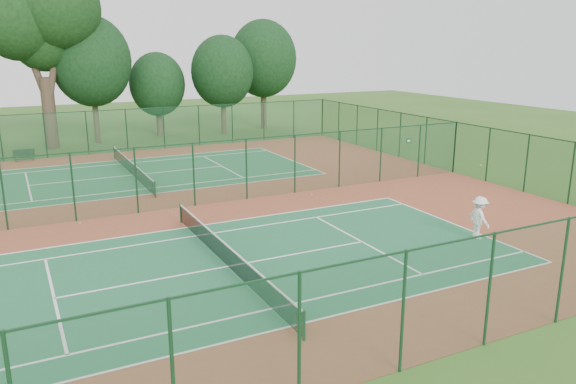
# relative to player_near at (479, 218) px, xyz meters

# --- Properties ---
(ground) EXTENTS (120.00, 120.00, 0.00)m
(ground) POSITION_rel_player_near_xyz_m (-11.38, 10.95, -0.99)
(ground) COLOR #315B1C
(ground) RESTS_ON ground
(red_pad) EXTENTS (40.00, 36.00, 0.01)m
(red_pad) POSITION_rel_player_near_xyz_m (-11.38, 10.95, -0.99)
(red_pad) COLOR brown
(red_pad) RESTS_ON ground
(court_near) EXTENTS (23.77, 10.97, 0.01)m
(court_near) POSITION_rel_player_near_xyz_m (-11.38, 1.95, -0.98)
(court_near) COLOR #1F633C
(court_near) RESTS_ON red_pad
(court_far) EXTENTS (23.77, 10.97, 0.01)m
(court_far) POSITION_rel_player_near_xyz_m (-11.38, 19.95, -0.98)
(court_far) COLOR #1F6337
(court_far) RESTS_ON red_pad
(fence_north) EXTENTS (40.00, 0.09, 3.50)m
(fence_north) POSITION_rel_player_near_xyz_m (-11.38, 28.95, 0.77)
(fence_north) COLOR #1B5130
(fence_north) RESTS_ON ground
(fence_south) EXTENTS (40.00, 0.09, 3.50)m
(fence_south) POSITION_rel_player_near_xyz_m (-11.38, -7.05, 0.77)
(fence_south) COLOR #174628
(fence_south) RESTS_ON ground
(fence_east) EXTENTS (0.09, 36.00, 3.50)m
(fence_east) POSITION_rel_player_near_xyz_m (8.62, 10.95, 0.77)
(fence_east) COLOR #1B532D
(fence_east) RESTS_ON ground
(fence_divider) EXTENTS (40.00, 0.09, 3.50)m
(fence_divider) POSITION_rel_player_near_xyz_m (-11.38, 10.95, 0.77)
(fence_divider) COLOR #174525
(fence_divider) RESTS_ON ground
(tennis_net_near) EXTENTS (0.10, 12.90, 0.97)m
(tennis_net_near) POSITION_rel_player_near_xyz_m (-11.38, 1.95, -0.45)
(tennis_net_near) COLOR #153A22
(tennis_net_near) RESTS_ON ground
(tennis_net_far) EXTENTS (0.10, 12.90, 0.97)m
(tennis_net_far) POSITION_rel_player_near_xyz_m (-11.38, 19.95, -0.45)
(tennis_net_far) COLOR #153A21
(tennis_net_far) RESTS_ON ground
(player_near) EXTENTS (0.87, 1.34, 1.95)m
(player_near) POSITION_rel_player_near_xyz_m (0.00, 0.00, 0.00)
(player_near) COLOR white
(player_near) RESTS_ON court_near
(bench) EXTENTS (1.49, 0.43, 0.92)m
(bench) POSITION_rel_player_near_xyz_m (-17.64, 28.45, -0.51)
(bench) COLOR black
(bench) RESTS_ON red_pad
(stray_ball_a) EXTENTS (0.07, 0.07, 0.07)m
(stray_ball_a) POSITION_rel_player_near_xyz_m (-11.35, 10.07, -0.95)
(stray_ball_a) COLOR #CFD230
(stray_ball_a) RESTS_ON red_pad
(stray_ball_b) EXTENTS (0.07, 0.07, 0.07)m
(stray_ball_b) POSITION_rel_player_near_xyz_m (-3.04, 10.04, -0.95)
(stray_ball_b) COLOR yellow
(stray_ball_b) RESTS_ON red_pad
(stray_ball_c) EXTENTS (0.07, 0.07, 0.07)m
(stray_ball_c) POSITION_rel_player_near_xyz_m (-15.89, 10.39, -0.95)
(stray_ball_c) COLOR yellow
(stray_ball_c) RESTS_ON red_pad
(big_tree) EXTENTS (9.58, 7.02, 14.72)m
(big_tree) POSITION_rel_player_near_xyz_m (-15.13, 33.54, 9.43)
(big_tree) COLOR #3E2E21
(big_tree) RESTS_ON ground
(evergreen_row) EXTENTS (39.00, 5.00, 12.00)m
(evergreen_row) POSITION_rel_player_near_xyz_m (-10.88, 35.20, -0.99)
(evergreen_row) COLOR black
(evergreen_row) RESTS_ON ground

